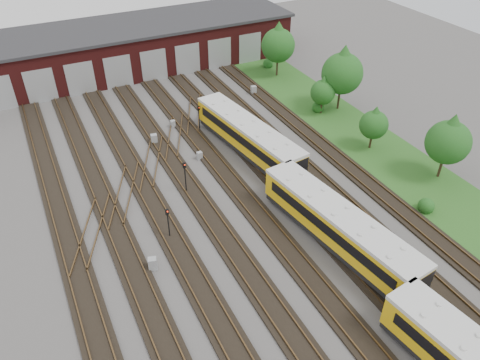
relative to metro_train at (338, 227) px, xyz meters
name	(u,v)px	position (x,y,z in m)	size (l,w,h in m)	color
ground	(247,233)	(-6.00, 4.62, -2.03)	(120.00, 120.00, 0.00)	#4A4745
track_network	(242,229)	(-6.17, 5.20, -1.93)	(30.40, 70.00, 0.33)	black
maintenance_shed	(120,48)	(-6.01, 44.59, 1.17)	(51.00, 12.50, 6.35)	#4B1312
grass_verge	(352,131)	(13.00, 14.62, -2.01)	(8.00, 55.00, 0.05)	#23531B
metro_train	(338,227)	(0.00, 0.00, 0.00)	(5.01, 48.33, 3.32)	black
signal_mast_0	(168,219)	(-12.12, 7.15, -0.06)	(0.29, 0.27, 3.05)	black
signal_mast_1	(185,173)	(-8.54, 12.44, 0.14)	(0.30, 0.28, 3.38)	black
signal_mast_2	(246,145)	(-0.77, 15.12, -0.37)	(0.25, 0.23, 2.59)	black
signal_mast_3	(199,114)	(-2.64, 23.30, -0.19)	(0.28, 0.26, 2.86)	black
relay_cabinet_0	(153,264)	(-14.55, 4.25, -1.48)	(0.67, 0.56, 1.11)	#95989A
relay_cabinet_1	(154,139)	(-8.47, 22.41, -1.47)	(0.67, 0.56, 1.12)	#95989A
relay_cabinet_2	(200,156)	(-5.19, 17.15, -1.59)	(0.53, 0.44, 0.89)	#95989A
relay_cabinet_3	(173,124)	(-5.35, 24.95, -1.60)	(0.52, 0.43, 0.87)	#95989A
relay_cabinet_4	(254,90)	(7.36, 28.60, -1.48)	(0.66, 0.55, 1.11)	#95989A
tree_0	(278,41)	(13.19, 32.47, 2.96)	(4.69, 4.69, 7.77)	#312316
tree_1	(323,89)	(12.24, 20.01, 1.17)	(3.01, 3.01, 4.99)	#312316
tree_2	(343,69)	(14.86, 20.07, 3.30)	(5.01, 5.01, 8.30)	#312316
tree_3	(374,122)	(12.45, 10.86, 1.24)	(3.08, 3.08, 5.10)	#312316
tree_4	(449,138)	(15.09, 3.45, 2.53)	(4.29, 4.29, 7.10)	#312316
bush_0	(427,204)	(10.00, 0.01, -1.28)	(1.50, 1.50, 1.50)	#144814
bush_1	(318,106)	(12.22, 20.62, -1.28)	(1.51, 1.51, 1.51)	#144814
bush_2	(268,62)	(13.56, 35.67, -1.27)	(1.52, 1.52, 1.52)	#144814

